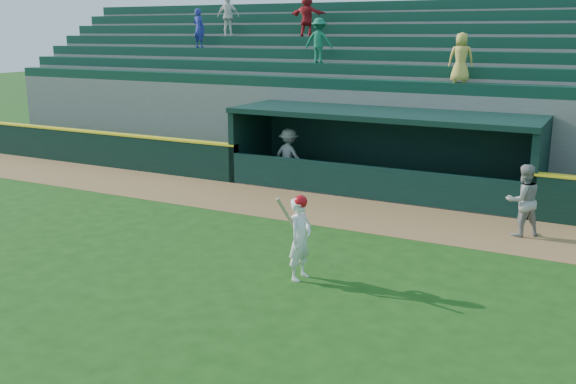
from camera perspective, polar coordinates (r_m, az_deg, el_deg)
name	(u,v)px	position (r m, az deg, el deg)	size (l,w,h in m)	color
ground	(252,269)	(13.46, -3.19, -6.85)	(120.00, 120.00, 0.00)	#1A4310
warning_track	(344,212)	(17.63, 5.00, -1.77)	(40.00, 3.00, 0.01)	olive
field_wall_left	(64,145)	(25.87, -19.32, 3.93)	(15.50, 0.30, 1.20)	black
wall_stripe_left	(62,129)	(25.77, -19.43, 5.31)	(15.50, 0.32, 0.06)	yellow
dugout_player_front	(523,200)	(16.34, 20.16, -0.70)	(0.85, 0.67, 1.76)	gray
dugout_player_inside	(289,156)	(20.93, 0.08, 3.26)	(1.13, 0.65, 1.75)	#AAAAA5
dugout	(384,146)	(20.16, 8.53, 4.08)	(9.40, 2.80, 2.46)	slate
stands	(427,99)	(24.34, 12.22, 8.07)	(34.50, 6.25, 6.21)	slate
batter_at_plate	(300,237)	(12.66, 1.09, -4.02)	(0.55, 0.78, 1.74)	white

